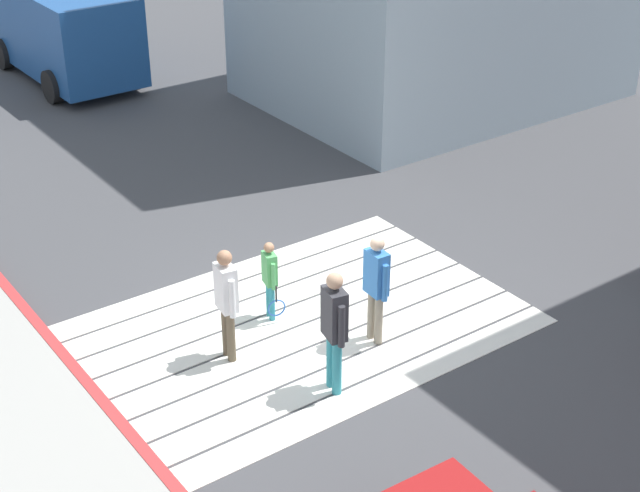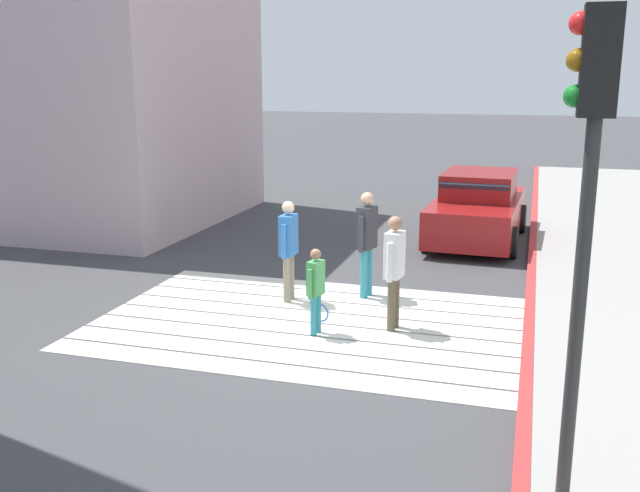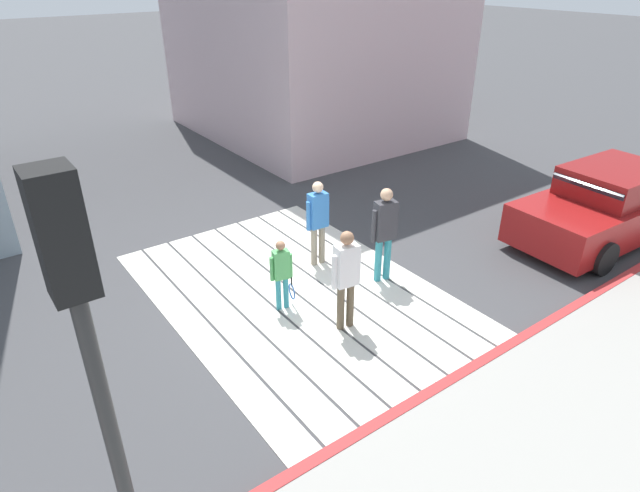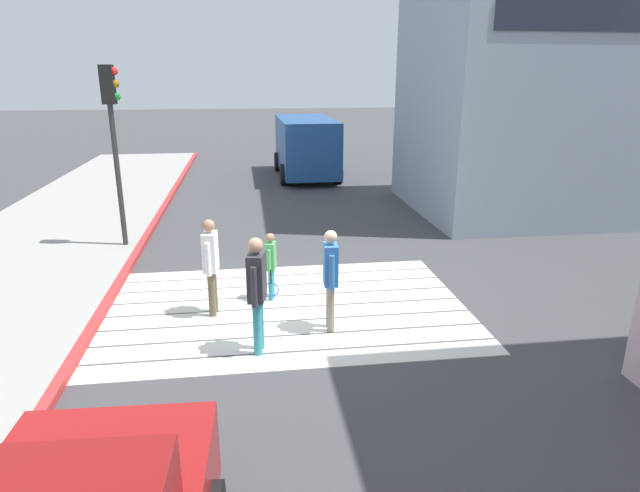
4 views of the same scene
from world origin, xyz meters
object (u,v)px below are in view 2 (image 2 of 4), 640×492
(traffic_light_corner, at_px, (588,164))
(pedestrian_adult_trailing, at_px, (367,237))
(pedestrian_child_with_racket, at_px, (316,287))
(car_parked_near_curb, at_px, (478,209))
(pedestrian_adult_lead, at_px, (288,244))
(pedestrian_adult_side, at_px, (394,265))

(traffic_light_corner, distance_m, pedestrian_adult_trailing, 6.63)
(traffic_light_corner, relative_size, pedestrian_child_with_racket, 3.28)
(pedestrian_adult_trailing, distance_m, pedestrian_child_with_racket, 2.03)
(pedestrian_adult_trailing, xyz_separation_m, pedestrian_child_with_racket, (0.29, 1.99, -0.33))
(car_parked_near_curb, bearing_deg, pedestrian_child_with_racket, 75.80)
(traffic_light_corner, xyz_separation_m, pedestrian_adult_lead, (4.21, -4.95, -2.04))
(car_parked_near_curb, relative_size, pedestrian_adult_side, 2.53)
(pedestrian_adult_trailing, height_order, pedestrian_child_with_racket, pedestrian_adult_trailing)
(pedestrian_adult_lead, bearing_deg, pedestrian_adult_trailing, -152.96)
(traffic_light_corner, distance_m, pedestrian_adult_lead, 6.81)
(pedestrian_child_with_racket, bearing_deg, pedestrian_adult_trailing, -98.31)
(traffic_light_corner, relative_size, pedestrian_adult_side, 2.46)
(car_parked_near_curb, bearing_deg, traffic_light_corner, 98.58)
(traffic_light_corner, height_order, pedestrian_child_with_racket, traffic_light_corner)
(pedestrian_adult_trailing, bearing_deg, pedestrian_child_with_racket, 81.69)
(pedestrian_adult_lead, bearing_deg, pedestrian_adult_side, 155.91)
(traffic_light_corner, bearing_deg, pedestrian_adult_trailing, -61.37)
(pedestrian_adult_side, bearing_deg, pedestrian_adult_trailing, -62.89)
(car_parked_near_curb, relative_size, pedestrian_adult_lead, 2.56)
(traffic_light_corner, xyz_separation_m, pedestrian_adult_trailing, (3.03, -5.55, -1.98))
(traffic_light_corner, distance_m, pedestrian_child_with_racket, 5.39)
(pedestrian_adult_trailing, xyz_separation_m, pedestrian_adult_side, (-0.75, 1.47, -0.05))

